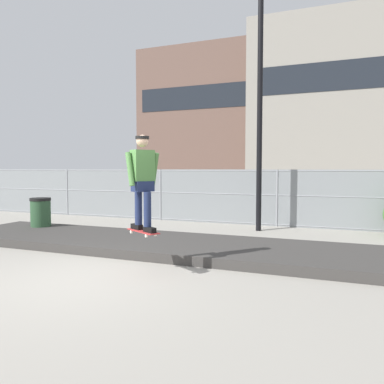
% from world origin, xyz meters
% --- Properties ---
extents(ground_plane, '(120.00, 120.00, 0.00)m').
position_xyz_m(ground_plane, '(0.00, 0.00, 0.00)').
color(ground_plane, '#9E998E').
extents(gravel_berm, '(11.02, 2.52, 0.20)m').
position_xyz_m(gravel_berm, '(0.00, 2.68, 0.10)').
color(gravel_berm, '#3D3A38').
rests_on(gravel_berm, ground_plane).
extents(skateboard, '(0.79, 0.58, 0.07)m').
position_xyz_m(skateboard, '(0.78, 0.60, 0.77)').
color(skateboard, '#B22D2D').
extents(skater, '(0.67, 0.62, 1.67)m').
position_xyz_m(skater, '(0.78, 0.60, 1.73)').
color(skater, black).
rests_on(skater, skateboard).
extents(chain_fence, '(21.02, 0.06, 1.85)m').
position_xyz_m(chain_fence, '(0.00, 7.15, 0.93)').
color(chain_fence, gray).
rests_on(chain_fence, ground_plane).
extents(street_lamp, '(0.44, 0.44, 7.42)m').
position_xyz_m(street_lamp, '(1.71, 6.10, 4.56)').
color(street_lamp, black).
rests_on(street_lamp, ground_plane).
extents(parked_car_near, '(4.53, 2.22, 1.66)m').
position_xyz_m(parked_car_near, '(-5.49, 9.94, 0.84)').
color(parked_car_near, '#566B4C').
rests_on(parked_car_near, ground_plane).
extents(parked_car_mid, '(4.56, 2.27, 1.66)m').
position_xyz_m(parked_car_mid, '(0.01, 9.88, 0.84)').
color(parked_car_mid, black).
rests_on(parked_car_mid, ground_plane).
extents(library_building, '(19.80, 15.75, 15.32)m').
position_xyz_m(library_building, '(-7.94, 40.90, 7.66)').
color(library_building, brown).
rests_on(library_building, ground_plane).
extents(trash_bin, '(0.59, 0.59, 1.03)m').
position_xyz_m(trash_bin, '(-4.10, 3.34, 0.52)').
color(trash_bin, '#2D5133').
rests_on(trash_bin, ground_plane).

